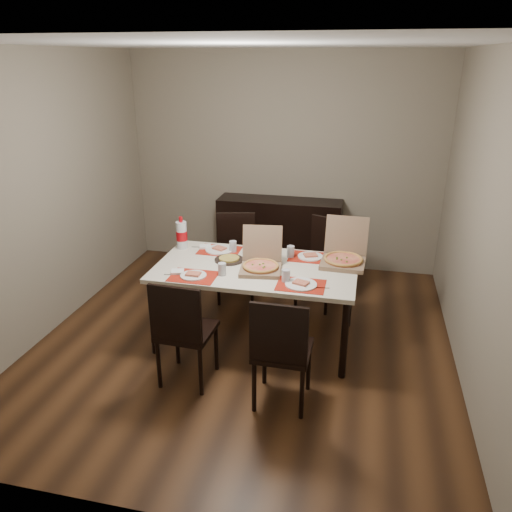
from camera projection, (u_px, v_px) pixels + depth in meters
name	position (u px, v px, depth m)	size (l,w,h in m)	color
ground	(245.00, 341.00, 4.75)	(3.80, 4.00, 0.02)	#462915
room_walls	(255.00, 149.00, 4.49)	(3.84, 4.02, 2.62)	gray
sideboard	(279.00, 235.00, 6.19)	(1.50, 0.40, 0.90)	black
dining_table	(256.00, 273.00, 4.52)	(1.80, 1.00, 0.75)	beige
chair_near_left	(183.00, 329.00, 3.94)	(0.44, 0.44, 0.93)	black
chair_near_right	(281.00, 348.00, 3.67)	(0.42, 0.42, 0.93)	black
chair_far_left	(236.00, 252.00, 5.47)	(0.50, 0.50, 0.93)	black
chair_far_right	(323.00, 258.00, 5.32)	(0.54, 0.54, 0.93)	black
setting_near_left	(199.00, 273.00, 4.30)	(0.53, 0.30, 0.11)	#AC190B
setting_near_right	(297.00, 282.00, 4.13)	(0.44, 0.30, 0.11)	#AC190B
setting_far_left	(221.00, 249.00, 4.85)	(0.50, 0.30, 0.11)	#AC190B
setting_far_right	(305.00, 255.00, 4.69)	(0.46, 0.30, 0.11)	#AC190B
napkin_loose	(260.00, 271.00, 4.38)	(0.12, 0.11, 0.02)	white
pizza_box_center	(261.00, 264.00, 4.41)	(0.40, 0.44, 0.36)	brown
pizza_box_right	(344.00, 257.00, 4.54)	(0.41, 0.45, 0.39)	brown
faina_plate	(229.00, 259.00, 4.62)	(0.27, 0.27, 0.03)	black
dip_bowl	(264.00, 258.00, 4.63)	(0.13, 0.13, 0.03)	white
soda_bottle	(182.00, 235.00, 4.88)	(0.11, 0.11, 0.32)	silver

